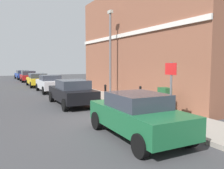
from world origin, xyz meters
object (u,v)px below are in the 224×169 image
(car_yellow, at_px, (38,80))
(bollard_far_kerb, at_px, (105,93))
(bollard_near_cabinet, at_px, (140,95))
(street_sign, at_px, (171,83))
(car_red, at_px, (28,76))
(utility_cabinet, at_px, (164,101))
(car_black, at_px, (72,92))
(lamppost, at_px, (110,50))
(car_silver, at_px, (50,83))
(car_blue, at_px, (23,74))
(car_green, at_px, (138,114))

(car_yellow, height_order, bollard_far_kerb, car_yellow)
(bollard_near_cabinet, xyz_separation_m, street_sign, (-1.18, -3.65, 0.96))
(car_red, relative_size, utility_cabinet, 3.47)
(car_black, distance_m, lamppost, 4.08)
(car_silver, xyz_separation_m, bollard_near_cabinet, (2.80, -9.06, -0.04))
(car_blue, relative_size, utility_cabinet, 3.92)
(bollard_near_cabinet, distance_m, lamppost, 4.36)
(car_silver, bearing_deg, bollard_far_kerb, -168.15)
(car_yellow, distance_m, bollard_near_cabinet, 14.66)
(car_green, bearing_deg, street_sign, -75.89)
(street_sign, bearing_deg, car_green, -167.05)
(car_silver, bearing_deg, lamppost, -153.04)
(car_yellow, bearing_deg, car_silver, -177.77)
(car_black, bearing_deg, car_red, 0.64)
(bollard_far_kerb, bearing_deg, lamppost, 55.13)
(car_yellow, bearing_deg, car_black, -179.44)
(car_blue, distance_m, bollard_near_cabinet, 26.83)
(bollard_far_kerb, relative_size, street_sign, 0.45)
(car_silver, relative_size, bollard_near_cabinet, 3.80)
(car_yellow, xyz_separation_m, utility_cabinet, (2.80, -16.44, -0.04))
(car_black, distance_m, street_sign, 6.46)
(car_green, relative_size, car_red, 1.00)
(bollard_near_cabinet, xyz_separation_m, bollard_far_kerb, (-1.29, 1.67, 0.00))
(bollard_near_cabinet, height_order, lamppost, lamppost)
(car_blue, xyz_separation_m, lamppost, (2.98, -23.16, 2.60))
(car_green, distance_m, car_black, 6.53)
(bollard_near_cabinet, relative_size, bollard_far_kerb, 1.00)
(car_red, distance_m, lamppost, 18.02)
(car_yellow, distance_m, lamppost, 11.53)
(car_red, bearing_deg, lamppost, -169.26)
(car_red, bearing_deg, bollard_far_kerb, -173.85)
(bollard_near_cabinet, bearing_deg, street_sign, -107.96)
(car_blue, distance_m, utility_cabinet, 28.88)
(car_red, xyz_separation_m, bollard_near_cabinet, (2.92, -21.10, -0.04))
(car_red, distance_m, bollard_near_cabinet, 21.30)
(car_green, distance_m, street_sign, 2.02)
(car_yellow, bearing_deg, car_green, -178.93)
(car_yellow, xyz_separation_m, bollard_near_cabinet, (2.90, -14.37, -0.01))
(bollard_near_cabinet, bearing_deg, utility_cabinet, -92.76)
(car_black, distance_m, bollard_near_cabinet, 3.92)
(bollard_near_cabinet, relative_size, street_sign, 0.45)
(car_green, relative_size, lamppost, 0.69)
(car_yellow, xyz_separation_m, car_red, (-0.02, 6.73, 0.02))
(car_green, height_order, bollard_far_kerb, car_green)
(car_blue, height_order, utility_cabinet, car_blue)
(car_black, xyz_separation_m, car_silver, (0.23, 6.58, -0.01))
(car_green, relative_size, car_yellow, 0.91)
(street_sign, bearing_deg, car_yellow, 95.43)
(car_silver, bearing_deg, utility_cabinet, -166.06)
(car_green, distance_m, car_yellow, 18.43)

